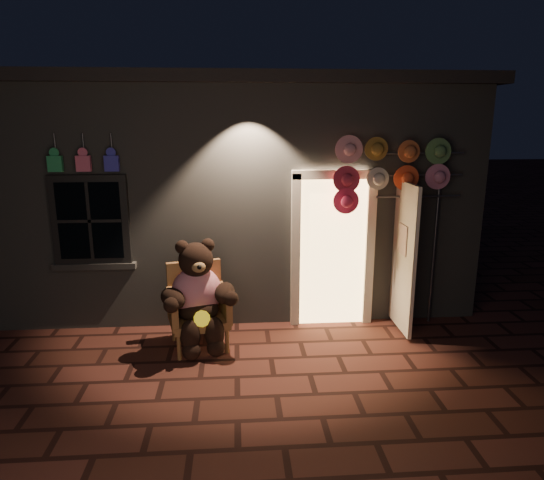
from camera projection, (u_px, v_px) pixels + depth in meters
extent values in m
plane|color=#562920|center=(237.00, 377.00, 5.50)|extent=(60.00, 60.00, 0.00)
cube|color=slate|center=(235.00, 186.00, 8.97)|extent=(7.00, 5.00, 3.30)
cube|color=black|center=(233.00, 88.00, 8.56)|extent=(7.30, 5.30, 0.16)
cube|color=black|center=(91.00, 220.00, 6.40)|extent=(1.00, 0.10, 1.20)
cube|color=black|center=(90.00, 221.00, 6.37)|extent=(0.82, 0.06, 1.02)
cube|color=slate|center=(95.00, 266.00, 6.55)|extent=(1.10, 0.14, 0.08)
cube|color=#EBB86A|center=(332.00, 251.00, 6.78)|extent=(0.92, 0.10, 2.10)
cube|color=beige|center=(295.00, 253.00, 6.70)|extent=(0.12, 0.12, 2.20)
cube|color=beige|center=(369.00, 251.00, 6.77)|extent=(0.12, 0.12, 2.20)
cube|color=beige|center=(335.00, 174.00, 6.48)|extent=(1.16, 0.12, 0.12)
cube|color=beige|center=(404.00, 258.00, 6.47)|extent=(0.05, 0.80, 2.00)
cube|color=#289354|center=(55.00, 164.00, 6.12)|extent=(0.18, 0.07, 0.20)
cylinder|color=#59595E|center=(55.00, 143.00, 6.12)|extent=(0.02, 0.02, 0.25)
cube|color=#D85979|center=(84.00, 164.00, 6.14)|extent=(0.18, 0.07, 0.20)
cylinder|color=#59595E|center=(83.00, 143.00, 6.14)|extent=(0.02, 0.02, 0.25)
cube|color=#3130A8|center=(112.00, 163.00, 6.17)|extent=(0.18, 0.07, 0.20)
cylinder|color=#59595E|center=(111.00, 143.00, 6.17)|extent=(0.02, 0.02, 0.25)
cube|color=#945939|center=(199.00, 320.00, 6.16)|extent=(0.83, 0.79, 0.10)
cube|color=#945939|center=(194.00, 286.00, 6.35)|extent=(0.70, 0.24, 0.70)
cube|color=#945939|center=(172.00, 309.00, 5.99)|extent=(0.22, 0.60, 0.40)
cube|color=#945939|center=(224.00, 303.00, 6.19)|extent=(0.22, 0.60, 0.40)
cylinder|color=#945939|center=(179.00, 348.00, 5.86)|extent=(0.05, 0.05, 0.32)
cylinder|color=#945939|center=(227.00, 341.00, 6.04)|extent=(0.05, 0.05, 0.32)
cylinder|color=#945939|center=(174.00, 329.00, 6.38)|extent=(0.05, 0.05, 0.32)
cylinder|color=#945939|center=(218.00, 324.00, 6.55)|extent=(0.05, 0.05, 0.32)
ellipsoid|color=red|center=(197.00, 292.00, 6.11)|extent=(0.74, 0.64, 0.67)
ellipsoid|color=black|center=(198.00, 309.00, 6.09)|extent=(0.61, 0.55, 0.31)
sphere|color=black|center=(196.00, 260.00, 5.96)|extent=(0.52, 0.52, 0.43)
sphere|color=black|center=(182.00, 247.00, 5.90)|extent=(0.17, 0.17, 0.17)
sphere|color=black|center=(208.00, 245.00, 5.99)|extent=(0.17, 0.17, 0.17)
ellipsoid|color=#9C7647|center=(199.00, 267.00, 5.79)|extent=(0.19, 0.15, 0.13)
ellipsoid|color=black|center=(173.00, 298.00, 5.82)|extent=(0.44, 0.50, 0.24)
ellipsoid|color=black|center=(225.00, 293.00, 6.01)|extent=(0.29, 0.46, 0.24)
ellipsoid|color=black|center=(190.00, 336.00, 5.84)|extent=(0.24, 0.24, 0.41)
ellipsoid|color=black|center=(215.00, 333.00, 5.93)|extent=(0.24, 0.24, 0.41)
sphere|color=black|center=(191.00, 351.00, 5.83)|extent=(0.22, 0.22, 0.22)
sphere|color=black|center=(216.00, 347.00, 5.91)|extent=(0.22, 0.22, 0.22)
cylinder|color=yellow|center=(202.00, 319.00, 5.83)|extent=(0.22, 0.13, 0.20)
cylinder|color=#59595E|center=(435.00, 234.00, 6.72)|extent=(0.04, 0.04, 2.60)
cylinder|color=#59595E|center=(422.00, 153.00, 6.41)|extent=(1.16, 0.03, 0.03)
cylinder|color=#59595E|center=(420.00, 175.00, 6.48)|extent=(1.16, 0.03, 0.03)
cylinder|color=#59595E|center=(418.00, 196.00, 6.55)|extent=(1.16, 0.03, 0.03)
cylinder|color=pink|center=(349.00, 150.00, 6.27)|extent=(0.33, 0.11, 0.33)
cylinder|color=olive|center=(379.00, 150.00, 6.27)|extent=(0.33, 0.11, 0.33)
cylinder|color=#C96232|center=(409.00, 150.00, 6.27)|extent=(0.33, 0.11, 0.33)
cylinder|color=#598A4E|center=(436.00, 150.00, 6.36)|extent=(0.33, 0.11, 0.33)
cylinder|color=#C52E4B|center=(349.00, 176.00, 6.33)|extent=(0.33, 0.11, 0.33)
cylinder|color=beige|center=(378.00, 176.00, 6.32)|extent=(0.33, 0.11, 0.33)
cylinder|color=#FF5329|center=(406.00, 176.00, 6.41)|extent=(0.33, 0.11, 0.33)
cylinder|color=pink|center=(435.00, 176.00, 6.41)|extent=(0.33, 0.11, 0.33)
cylinder|color=#E22F59|center=(348.00, 202.00, 6.38)|extent=(0.33, 0.11, 0.33)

